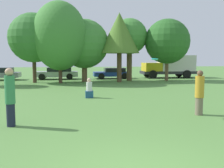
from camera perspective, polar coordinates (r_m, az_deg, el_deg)
The scene contains 13 objects.
person_thrower at distance 8.62m, azimuth -21.75°, elevation -2.58°, with size 0.31×0.31×1.85m.
person_catcher at distance 10.20m, azimuth 18.90°, elevation -1.81°, with size 0.33×0.33×1.70m.
frisbee at distance 9.56m, azimuth 9.49°, elevation 5.50°, with size 0.25×0.25×0.09m.
bystander_sitting at distance 13.96m, azimuth -5.09°, elevation -1.23°, with size 0.42×0.35×1.08m.
tree_1 at distance 23.54m, azimuth -17.09°, elevation 9.79°, with size 4.28×4.28×6.05m.
tree_2 at distance 22.57m, azimuth -11.59°, elevation 10.43°, with size 4.59×4.59×6.97m.
tree_3 at distance 23.78m, azimuth -6.21°, elevation 8.85°, with size 4.48×4.48×5.70m.
tree_4 at distance 23.38m, azimuth 1.65°, elevation 11.25°, with size 3.63×3.63×6.23m.
tree_5 at distance 24.84m, azimuth 3.91°, elevation 10.44°, with size 3.39×3.39×5.92m.
tree_6 at distance 25.06m, azimuth 12.21°, elevation 9.24°, with size 4.23×4.23×5.85m.
parked_car_silver at distance 26.89m, azimuth -12.13°, elevation 2.42°, with size 4.37×1.95×1.21m.
parked_car_blue at distance 27.10m, azimuth 0.13°, elevation 2.50°, with size 3.88×1.98×1.13m.
delivery_truck_yellow at distance 29.12m, azimuth 12.91°, elevation 3.98°, with size 6.07×2.40×2.47m.
Camera 1 is at (-1.12, -4.18, 2.14)m, focal length 41.05 mm.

